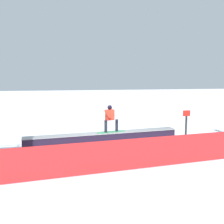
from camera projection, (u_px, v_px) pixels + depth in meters
The scene contains 5 objects.
ground_plane at pixel (104, 147), 12.66m from camera, with size 120.00×120.00×0.00m, color white.
grind_box at pixel (104, 141), 12.62m from camera, with size 7.63×1.29×0.74m.
snowboarder at pixel (110, 118), 12.56m from camera, with size 1.49×0.60×1.34m.
safety_fence at pixel (121, 155), 9.38m from camera, with size 11.31×0.06×1.16m, color red.
trail_marker at pixel (186, 125), 13.57m from camera, with size 0.40×0.10×1.70m.
Camera 1 is at (2.29, 12.12, 3.38)m, focal length 41.26 mm.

